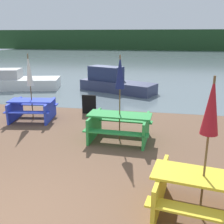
% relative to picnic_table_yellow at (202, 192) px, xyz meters
% --- Properties ---
extents(water, '(60.00, 50.00, 0.00)m').
position_rel_picnic_table_yellow_xyz_m(water, '(-3.06, 31.17, -0.46)').
color(water, slate).
rests_on(water, ground_plane).
extents(far_treeline, '(80.00, 1.60, 4.00)m').
position_rel_picnic_table_yellow_xyz_m(far_treeline, '(-3.06, 51.17, 1.54)').
color(far_treeline, '#1E3D1E').
rests_on(far_treeline, water).
extents(picnic_table_yellow, '(1.87, 1.62, 0.76)m').
position_rel_picnic_table_yellow_xyz_m(picnic_table_yellow, '(0.00, 0.00, 0.00)').
color(picnic_table_yellow, yellow).
rests_on(picnic_table_yellow, ground_plane).
extents(picnic_table_green, '(1.90, 1.46, 0.79)m').
position_rel_picnic_table_yellow_xyz_m(picnic_table_green, '(-1.92, 3.13, 0.01)').
color(picnic_table_green, green).
rests_on(picnic_table_green, ground_plane).
extents(picnic_table_blue, '(1.77, 1.60, 0.74)m').
position_rel_picnic_table_yellow_xyz_m(picnic_table_blue, '(-5.37, 4.42, -0.02)').
color(picnic_table_blue, blue).
rests_on(picnic_table_blue, ground_plane).
extents(umbrella_navy, '(0.27, 0.27, 2.48)m').
position_rel_picnic_table_yellow_xyz_m(umbrella_navy, '(-1.92, 3.13, 1.52)').
color(umbrella_navy, brown).
rests_on(umbrella_navy, ground_plane).
extents(umbrella_crimson, '(0.28, 0.28, 2.43)m').
position_rel_picnic_table_yellow_xyz_m(umbrella_crimson, '(0.00, 0.00, 1.47)').
color(umbrella_crimson, brown).
rests_on(umbrella_crimson, ground_plane).
extents(umbrella_white, '(0.23, 0.23, 2.38)m').
position_rel_picnic_table_yellow_xyz_m(umbrella_white, '(-5.37, 4.42, 1.33)').
color(umbrella_white, brown).
rests_on(umbrella_white, ground_plane).
extents(boat, '(4.41, 2.83, 1.33)m').
position_rel_picnic_table_yellow_xyz_m(boat, '(-3.35, 9.94, 0.02)').
color(boat, '#333856').
rests_on(boat, water).
extents(boat_second, '(4.99, 2.84, 1.13)m').
position_rel_picnic_table_yellow_xyz_m(boat_second, '(-9.15, 9.58, -0.04)').
color(boat_second, silver).
rests_on(boat_second, water).
extents(signboard, '(0.55, 0.08, 0.75)m').
position_rel_picnic_table_yellow_xyz_m(signboard, '(-3.53, 5.53, -0.08)').
color(signboard, black).
rests_on(signboard, ground_plane).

